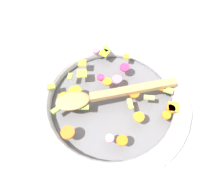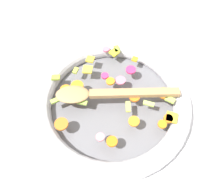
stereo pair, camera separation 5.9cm
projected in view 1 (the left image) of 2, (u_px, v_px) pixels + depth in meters
ground_plane at (112, 105)px, 0.63m from camera, size 4.00×4.00×0.00m
skillet at (112, 101)px, 0.62m from camera, size 0.44×0.44×0.05m
chopped_vegetables at (112, 92)px, 0.60m from camera, size 0.33×0.37×0.01m
wooden_spoon at (104, 95)px, 0.58m from camera, size 0.19×0.31×0.01m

